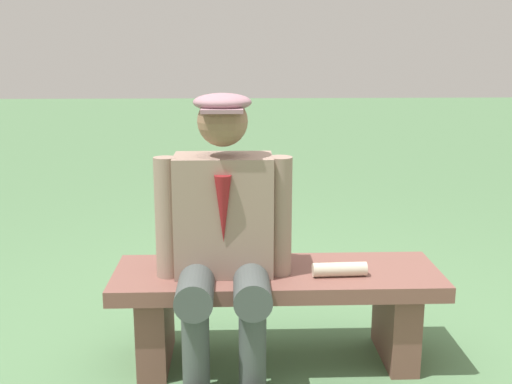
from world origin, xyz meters
TOP-DOWN VIEW (x-y plane):
  - ground_plane at (0.00, 0.00)m, footprint 30.00×30.00m
  - bench at (0.00, 0.00)m, footprint 1.41×0.46m
  - seated_man at (0.23, 0.07)m, footprint 0.57×0.58m
  - rolled_magazine at (-0.26, 0.08)m, footprint 0.23×0.07m

SIDE VIEW (x-z plane):
  - ground_plane at x=0.00m, z-range 0.00..0.00m
  - bench at x=0.00m, z-range 0.08..0.51m
  - rolled_magazine at x=-0.26m, z-range 0.42..0.48m
  - seated_man at x=0.23m, z-range 0.03..1.22m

